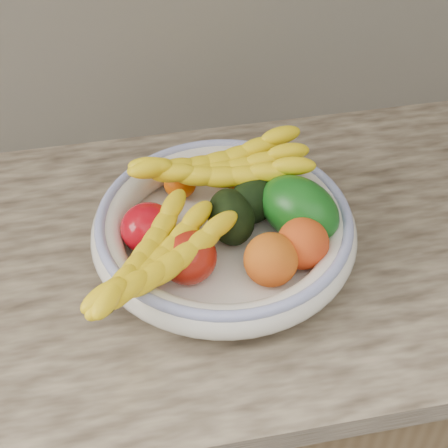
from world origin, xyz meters
TOP-DOWN VIEW (x-y plane):
  - kitchen_counter at (0.00, 1.69)m, footprint 2.44×0.66m
  - fruit_bowl at (0.00, 1.66)m, footprint 0.39×0.39m
  - clementine_back_left at (-0.05, 1.77)m, footprint 0.05×0.05m
  - clementine_back_right at (0.04, 1.78)m, footprint 0.05×0.05m
  - tomato_left at (-0.11, 1.67)m, footprint 0.10×0.10m
  - tomato_near_left at (-0.06, 1.60)m, footprint 0.10×0.10m
  - avocado_center at (0.01, 1.67)m, footprint 0.07×0.10m
  - avocado_right at (0.05, 1.70)m, footprint 0.12×0.12m
  - green_mango at (0.11, 1.65)m, footprint 0.17×0.17m
  - peach_front at (0.05, 1.57)m, footprint 0.10×0.10m
  - peach_right at (0.10, 1.59)m, footprint 0.09×0.09m
  - banana_bunch_back at (0.01, 1.75)m, footprint 0.29×0.11m
  - banana_bunch_front at (-0.11, 1.58)m, footprint 0.27×0.28m

SIDE VIEW (x-z plane):
  - kitchen_counter at x=0.00m, z-range -0.24..1.16m
  - fruit_bowl at x=0.00m, z-range 0.91..0.99m
  - clementine_back_left at x=-0.05m, z-range 0.93..0.98m
  - clementine_back_right at x=0.04m, z-range 0.93..0.98m
  - tomato_left at x=-0.11m, z-range 0.93..1.00m
  - tomato_near_left at x=-0.06m, z-range 0.92..1.00m
  - avocado_center at x=0.01m, z-range 0.93..1.00m
  - avocado_right at x=0.05m, z-range 0.93..1.00m
  - peach_front at x=0.05m, z-range 0.93..1.00m
  - peach_right at x=0.10m, z-range 0.93..1.01m
  - green_mango at x=0.11m, z-range 0.92..1.03m
  - banana_bunch_front at x=-0.11m, z-range 0.94..1.02m
  - banana_bunch_back at x=0.01m, z-range 0.95..1.03m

